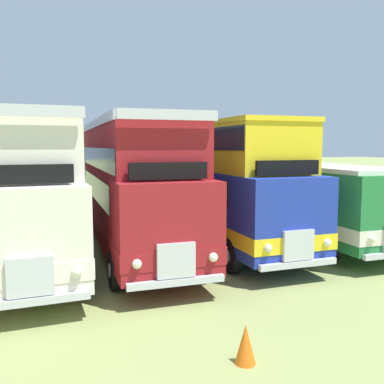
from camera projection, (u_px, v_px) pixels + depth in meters
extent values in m
plane|color=#8C9956|center=(133.00, 251.00, 14.76)|extent=(200.00, 200.00, 0.00)
cube|color=silver|center=(28.00, 208.00, 13.58)|extent=(2.69, 11.36, 2.30)
cube|color=silver|center=(29.00, 226.00, 13.64)|extent=(2.73, 11.40, 0.44)
cube|color=#19232D|center=(28.00, 188.00, 13.88)|extent=(2.68, 8.96, 0.76)
cube|color=#19232D|center=(28.00, 214.00, 8.31)|extent=(2.20, 0.14, 0.90)
cube|color=silver|center=(30.00, 277.00, 8.35)|extent=(0.90, 0.13, 0.80)
cube|color=silver|center=(31.00, 302.00, 8.38)|extent=(2.30, 0.18, 0.16)
sphere|color=#EAEACC|center=(77.00, 272.00, 8.66)|extent=(0.22, 0.22, 0.22)
cube|color=silver|center=(26.00, 148.00, 13.60)|extent=(2.57, 10.46, 1.50)
cube|color=silver|center=(23.00, 110.00, 8.50)|extent=(2.40, 0.14, 0.24)
cube|color=silver|center=(26.00, 129.00, 17.88)|extent=(2.40, 0.14, 0.24)
cube|color=silver|center=(64.00, 124.00, 13.95)|extent=(0.27, 10.42, 0.24)
cube|color=#19232D|center=(26.00, 158.00, 13.63)|extent=(2.61, 10.36, 0.64)
cube|color=black|center=(26.00, 174.00, 8.69)|extent=(1.90, 0.15, 0.40)
cylinder|color=black|center=(81.00, 275.00, 10.36)|extent=(0.30, 1.04, 1.04)
cylinder|color=silver|center=(87.00, 274.00, 10.41)|extent=(0.03, 0.36, 0.36)
cylinder|color=black|center=(59.00, 221.00, 17.70)|extent=(0.30, 1.04, 1.04)
cylinder|color=silver|center=(62.00, 221.00, 17.75)|extent=(0.03, 0.36, 0.36)
cube|color=maroon|center=(132.00, 203.00, 14.66)|extent=(2.85, 10.97, 2.30)
cube|color=maroon|center=(132.00, 220.00, 14.72)|extent=(2.89, 11.01, 0.44)
cube|color=#19232D|center=(129.00, 185.00, 14.97)|extent=(2.80, 8.57, 0.76)
cube|color=#19232D|center=(175.00, 205.00, 9.51)|extent=(2.20, 0.17, 0.90)
cube|color=silver|center=(176.00, 260.00, 9.54)|extent=(0.90, 0.15, 0.80)
cube|color=silver|center=(177.00, 282.00, 9.56)|extent=(2.30, 0.21, 0.16)
sphere|color=#EAEACC|center=(213.00, 257.00, 9.81)|extent=(0.22, 0.22, 0.22)
sphere|color=#EAEACC|center=(137.00, 264.00, 9.25)|extent=(0.22, 0.22, 0.22)
cube|color=maroon|center=(130.00, 148.00, 14.68)|extent=(2.72, 10.06, 1.50)
cube|color=silver|center=(169.00, 115.00, 9.70)|extent=(2.40, 0.18, 0.24)
cube|color=silver|center=(111.00, 130.00, 18.84)|extent=(2.40, 0.18, 0.24)
cube|color=silver|center=(163.00, 126.00, 14.97)|extent=(0.42, 9.99, 0.24)
cube|color=silver|center=(94.00, 125.00, 14.22)|extent=(0.42, 9.99, 0.24)
cube|color=#19232D|center=(130.00, 157.00, 14.72)|extent=(2.75, 9.97, 0.64)
cube|color=black|center=(169.00, 171.00, 9.89)|extent=(1.90, 0.18, 0.40)
cylinder|color=black|center=(200.00, 262.00, 11.52)|extent=(0.31, 1.05, 1.04)
cylinder|color=silver|center=(205.00, 262.00, 11.57)|extent=(0.03, 0.36, 0.36)
cylinder|color=black|center=(115.00, 270.00, 10.80)|extent=(0.31, 1.05, 1.04)
cylinder|color=silver|center=(109.00, 270.00, 10.75)|extent=(0.03, 0.36, 0.36)
cylinder|color=black|center=(143.00, 218.00, 18.58)|extent=(0.31, 1.05, 1.04)
cylinder|color=silver|center=(146.00, 218.00, 18.63)|extent=(0.03, 0.36, 0.36)
cylinder|color=black|center=(90.00, 221.00, 17.86)|extent=(0.31, 1.05, 1.04)
cylinder|color=silver|center=(86.00, 221.00, 17.81)|extent=(0.03, 0.36, 0.36)
cube|color=#1E339E|center=(217.00, 198.00, 16.08)|extent=(2.66, 10.93, 2.30)
cube|color=yellow|center=(217.00, 214.00, 16.15)|extent=(2.70, 10.97, 0.44)
cube|color=#19232D|center=(213.00, 182.00, 16.39)|extent=(2.65, 8.53, 0.76)
cube|color=#19232D|center=(297.00, 197.00, 10.96)|extent=(2.20, 0.13, 0.90)
cube|color=silver|center=(298.00, 245.00, 10.99)|extent=(0.90, 0.13, 0.80)
cube|color=silver|center=(298.00, 264.00, 11.02)|extent=(2.30, 0.17, 0.16)
sphere|color=#EAEACC|center=(327.00, 243.00, 11.28)|extent=(0.22, 0.22, 0.22)
sphere|color=#EAEACC|center=(268.00, 248.00, 10.69)|extent=(0.22, 0.22, 0.22)
cube|color=yellow|center=(215.00, 148.00, 16.11)|extent=(2.54, 10.03, 1.50)
cube|color=yellow|center=(215.00, 126.00, 16.02)|extent=(2.60, 10.13, 0.14)
cube|color=#19232D|center=(215.00, 140.00, 16.07)|extent=(2.58, 9.93, 0.68)
cube|color=black|center=(288.00, 168.00, 11.34)|extent=(1.90, 0.15, 0.40)
cylinder|color=black|center=(299.00, 249.00, 12.98)|extent=(0.29, 1.04, 1.04)
cylinder|color=silver|center=(303.00, 249.00, 13.03)|extent=(0.03, 0.36, 0.36)
cylinder|color=black|center=(231.00, 255.00, 12.22)|extent=(0.29, 1.04, 1.04)
cylinder|color=silver|center=(227.00, 256.00, 12.17)|extent=(0.03, 0.36, 0.36)
cylinder|color=black|center=(209.00, 213.00, 20.01)|extent=(0.29, 1.04, 1.04)
cylinder|color=silver|center=(212.00, 213.00, 20.06)|extent=(0.03, 0.36, 0.36)
cylinder|color=black|center=(162.00, 215.00, 19.25)|extent=(0.29, 1.04, 1.04)
cylinder|color=silver|center=(159.00, 216.00, 19.20)|extent=(0.03, 0.36, 0.36)
cube|color=#237538|center=(293.00, 195.00, 17.18)|extent=(2.91, 11.11, 2.30)
cube|color=silver|center=(292.00, 209.00, 17.25)|extent=(2.95, 11.15, 0.44)
cube|color=#19232D|center=(288.00, 179.00, 17.49)|extent=(2.85, 8.72, 0.76)
sphere|color=#EAEACC|center=(372.00, 239.00, 11.70)|extent=(0.22, 0.22, 0.22)
cube|color=silver|center=(294.00, 165.00, 17.05)|extent=(2.85, 10.71, 0.14)
cylinder|color=black|center=(327.00, 247.00, 13.26)|extent=(0.32, 1.05, 1.04)
cylinder|color=silver|center=(323.00, 247.00, 13.21)|extent=(0.03, 0.36, 0.36)
cylinder|color=black|center=(272.00, 209.00, 21.17)|extent=(0.32, 1.05, 1.04)
cylinder|color=silver|center=(275.00, 209.00, 21.22)|extent=(0.03, 0.36, 0.36)
cylinder|color=black|center=(230.00, 211.00, 20.46)|extent=(0.32, 1.05, 1.04)
cylinder|color=silver|center=(227.00, 211.00, 20.41)|extent=(0.03, 0.36, 0.36)
cone|color=orange|center=(245.00, 344.00, 7.13)|extent=(0.36, 0.36, 0.69)
cylinder|color=#8C704C|center=(35.00, 204.00, 22.97)|extent=(0.08, 0.08, 1.05)
cylinder|color=#8C704C|center=(150.00, 199.00, 25.20)|extent=(0.08, 0.08, 1.05)
cylinder|color=#8C704C|center=(246.00, 195.00, 27.44)|extent=(0.08, 0.08, 1.05)
cylinder|color=beige|center=(95.00, 194.00, 24.04)|extent=(19.42, 0.03, 0.03)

